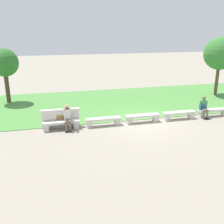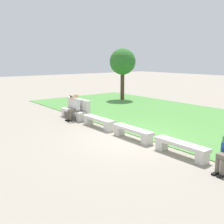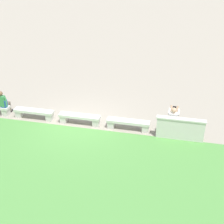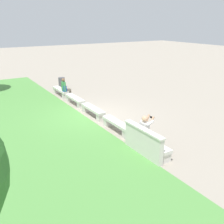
# 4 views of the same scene
# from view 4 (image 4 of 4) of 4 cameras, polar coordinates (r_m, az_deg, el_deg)

# --- Properties ---
(ground_plane) EXTENTS (80.00, 80.00, 0.00)m
(ground_plane) POSITION_cam_4_polar(r_m,az_deg,el_deg) (13.21, -4.12, -0.89)
(ground_plane) COLOR gray
(grass_strip) EXTENTS (22.89, 8.00, 0.03)m
(grass_strip) POSITION_cam_4_polar(r_m,az_deg,el_deg) (12.02, -23.06, -4.48)
(grass_strip) COLOR #518E42
(grass_strip) RESTS_ON ground
(bench_main) EXTENTS (1.91, 0.40, 0.45)m
(bench_main) POSITION_cam_4_polar(r_m,az_deg,el_deg) (9.62, 8.34, -7.08)
(bench_main) COLOR beige
(bench_main) RESTS_ON ground
(bench_near) EXTENTS (1.91, 0.40, 0.45)m
(bench_near) POSITION_cam_4_polar(r_m,az_deg,el_deg) (11.28, 1.11, -2.82)
(bench_near) COLOR beige
(bench_near) RESTS_ON ground
(bench_mid) EXTENTS (1.91, 0.40, 0.45)m
(bench_mid) POSITION_cam_4_polar(r_m,az_deg,el_deg) (13.11, -4.15, 0.33)
(bench_mid) COLOR beige
(bench_mid) RESTS_ON ground
(bench_far) EXTENTS (1.91, 0.40, 0.45)m
(bench_far) POSITION_cam_4_polar(r_m,az_deg,el_deg) (15.06, -8.09, 2.69)
(bench_far) COLOR beige
(bench_far) RESTS_ON ground
(bench_end) EXTENTS (1.91, 0.40, 0.45)m
(bench_end) POSITION_cam_4_polar(r_m,az_deg,el_deg) (17.08, -11.12, 4.49)
(bench_end) COLOR beige
(bench_end) RESTS_ON ground
(backrest_wall_with_plaque) EXTENTS (2.02, 0.24, 1.01)m
(backrest_wall_with_plaque) POSITION_cam_4_polar(r_m,az_deg,el_deg) (9.34, 6.78, -6.39)
(backrest_wall_with_plaque) COLOR beige
(backrest_wall_with_plaque) RESTS_ON ground
(person_photographer) EXTENTS (0.48, 0.73, 1.32)m
(person_photographer) POSITION_cam_4_polar(r_m,az_deg,el_deg) (9.72, 7.59, -3.93)
(person_photographer) COLOR black
(person_photographer) RESTS_ON ground
(person_distant) EXTENTS (0.48, 0.69, 1.26)m
(person_distant) POSITION_cam_4_polar(r_m,az_deg,el_deg) (16.37, -10.11, 5.27)
(person_distant) COLOR black
(person_distant) RESTS_ON ground
(backpack) EXTENTS (0.28, 0.24, 0.43)m
(backpack) POSITION_cam_4_polar(r_m,az_deg,el_deg) (16.30, -10.30, 5.03)
(backpack) COLOR #234C8C
(backpack) RESTS_ON bench_end
(trash_bin) EXTENTS (0.44, 0.44, 0.75)m
(trash_bin) POSITION_cam_4_polar(r_m,az_deg,el_deg) (19.07, -10.90, 6.27)
(trash_bin) COLOR #4C4C51
(trash_bin) RESTS_ON ground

